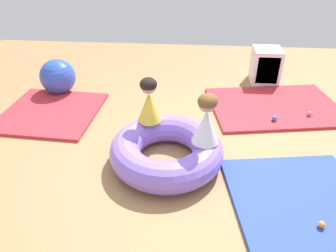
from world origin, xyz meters
name	(u,v)px	position (x,y,z in m)	size (l,w,h in m)	color
ground_plane	(157,157)	(0.00, 0.00, 0.00)	(8.00, 8.00, 0.00)	#9E7549
gym_mat_far_left	(275,106)	(1.56, 1.29, 0.02)	(1.79, 1.24, 0.04)	red
gym_mat_center_rear	(301,201)	(1.44, -0.58, 0.02)	(1.29, 1.29, 0.04)	#2D47B7
gym_mat_near_left	(51,112)	(-1.58, 0.86, 0.02)	(1.27, 1.25, 0.04)	red
inflatable_cushion	(166,150)	(0.11, -0.08, 0.17)	(1.23, 1.23, 0.33)	#8466E0
child_in_white	(206,119)	(0.52, -0.11, 0.60)	(0.38, 0.38, 0.54)	white
child_in_yellow	(149,100)	(-0.11, 0.25, 0.59)	(0.36, 0.36, 0.52)	yellow
play_ball_pink	(309,114)	(1.96, 1.02, 0.07)	(0.06, 0.06, 0.06)	pink
play_ball_orange	(322,225)	(1.52, -0.90, 0.07)	(0.06, 0.06, 0.06)	orange
play_ball_blue	(274,118)	(1.46, 0.85, 0.07)	(0.07, 0.07, 0.07)	blue
exercise_ball_large	(58,77)	(-1.69, 1.51, 0.27)	(0.53, 0.53, 0.53)	blue
storage_cube	(266,66)	(1.55, 2.17, 0.28)	(0.44, 0.44, 0.56)	white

